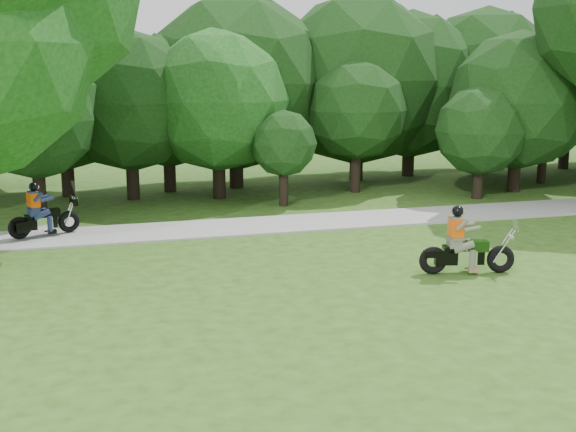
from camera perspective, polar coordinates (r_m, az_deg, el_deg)
ground at (r=14.74m, az=17.25°, el=-6.65°), size 100.00×100.00×0.00m
walkway at (r=21.62m, az=5.73°, el=-0.27°), size 60.00×2.20×0.06m
tree_line at (r=27.77m, az=2.65°, el=9.93°), size 39.47×12.08×7.61m
chopper_motorcycle at (r=16.39m, az=13.64°, el=-2.52°), size 2.14×0.81×1.54m
touring_motorcycle at (r=20.27m, az=-19.04°, el=-0.05°), size 1.86×1.06×1.47m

